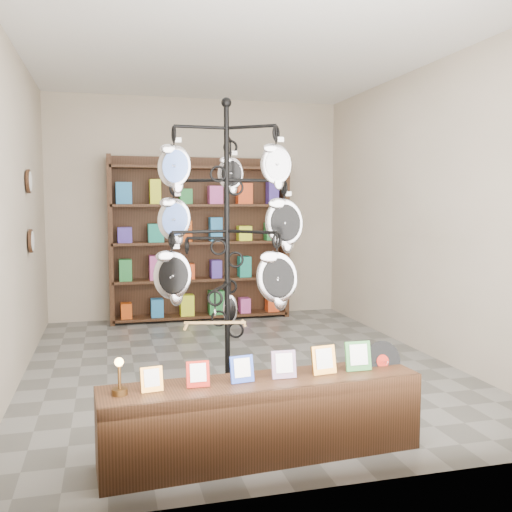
{
  "coord_description": "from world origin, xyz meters",
  "views": [
    {
      "loc": [
        -1.22,
        -5.35,
        1.59
      ],
      "look_at": [
        -0.08,
        -1.0,
        1.17
      ],
      "focal_mm": 40.0,
      "sensor_mm": 36.0,
      "label": 1
    }
  ],
  "objects": [
    {
      "name": "wall_clocks",
      "position": [
        -1.97,
        0.8,
        1.5
      ],
      "size": [
        0.03,
        0.24,
        0.84
      ],
      "color": "black",
      "rests_on": "ground"
    },
    {
      "name": "back_shelving",
      "position": [
        0.0,
        2.3,
        1.03
      ],
      "size": [
        2.42,
        0.36,
        2.2
      ],
      "color": "black",
      "rests_on": "ground"
    },
    {
      "name": "ground",
      "position": [
        0.0,
        0.0,
        0.0
      ],
      "size": [
        5.0,
        5.0,
        0.0
      ],
      "primitive_type": "plane",
      "color": "slate",
      "rests_on": "ground"
    },
    {
      "name": "room_envelope",
      "position": [
        0.0,
        0.0,
        1.85
      ],
      "size": [
        5.0,
        5.0,
        5.0
      ],
      "color": "#BFAF9A",
      "rests_on": "ground"
    },
    {
      "name": "front_shelf",
      "position": [
        -0.31,
        -2.03,
        0.25
      ],
      "size": [
        2.03,
        0.53,
        0.71
      ],
      "rotation": [
        0.0,
        0.0,
        0.06
      ],
      "color": "black",
      "rests_on": "ground"
    },
    {
      "name": "display_tree",
      "position": [
        -0.34,
        -1.12,
        1.37
      ],
      "size": [
        1.26,
        1.24,
        2.37
      ],
      "rotation": [
        0.0,
        0.0,
        -0.3
      ],
      "color": "black",
      "rests_on": "ground"
    }
  ]
}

